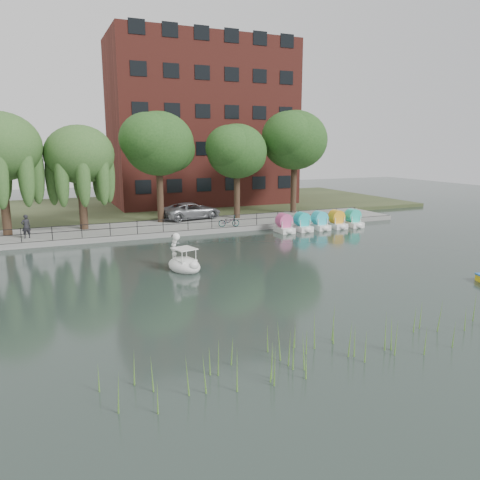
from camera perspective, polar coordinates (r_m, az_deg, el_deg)
ground_plane at (r=25.27m, az=2.55°, el=-4.67°), size 120.00×120.00×0.00m
promenade at (r=39.87m, az=-7.50°, el=1.60°), size 40.00×6.00×0.40m
kerb at (r=37.09m, az=-6.25°, el=0.87°), size 40.00×0.25×0.40m
land_strip at (r=53.34m, az=-11.64°, el=3.97°), size 60.00×22.00×0.36m
railing at (r=37.11m, az=-6.37°, el=2.36°), size 32.00×0.05×1.00m
apartment_building at (r=54.74m, az=-4.63°, el=13.99°), size 20.00×10.07×18.00m
willow_mid at (r=38.95m, az=-18.98°, el=9.79°), size 5.32×5.32×8.15m
broadleaf_center at (r=40.96m, az=-9.91°, el=11.44°), size 6.00×6.00×9.25m
broadleaf_right at (r=42.68m, az=-0.39°, el=10.70°), size 5.40×5.40×8.32m
broadleaf_far at (r=46.47m, az=6.69°, el=11.95°), size 6.30×6.30×9.71m
minivan at (r=42.55m, az=-5.93°, el=3.72°), size 4.02×6.68×1.74m
bicycle at (r=38.40m, az=-1.37°, el=2.37°), size 0.99×1.81×1.00m
pedestrian at (r=36.99m, az=-24.65°, el=1.71°), size 0.83×0.68×1.98m
swan_boat at (r=26.89m, az=-6.88°, el=-2.75°), size 2.10×2.73×2.05m
pedal_boat_row at (r=40.02m, az=9.70°, el=2.16°), size 7.95×1.70×1.40m
reed_bank at (r=18.78m, az=21.24°, el=-9.42°), size 24.00×2.40×1.20m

